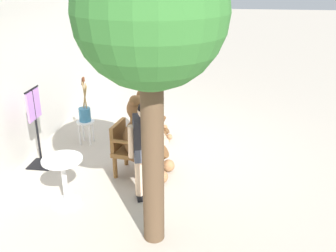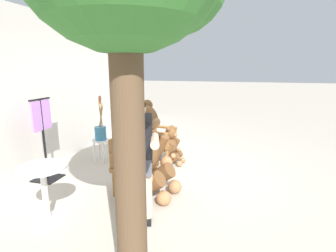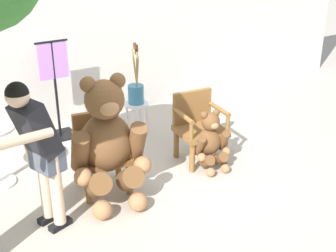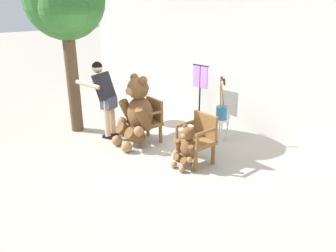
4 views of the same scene
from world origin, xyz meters
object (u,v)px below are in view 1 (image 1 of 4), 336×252
(wooden_chair_left, at_px, (128,147))
(teddy_bear_large, at_px, (143,136))
(white_stool, at_px, (86,126))
(clothing_display_stand, at_px, (37,126))
(person_visitor, at_px, (145,143))
(patio_tree, at_px, (156,19))
(brush_bucket, at_px, (85,112))
(teddy_bear_small, at_px, (158,123))
(round_side_table, at_px, (64,176))
(wooden_chair_right, at_px, (144,118))

(wooden_chair_left, height_order, teddy_bear_large, teddy_bear_large)
(white_stool, distance_m, clothing_display_stand, 1.14)
(person_visitor, xyz_separation_m, patio_tree, (-0.71, -0.29, 1.72))
(person_visitor, xyz_separation_m, white_stool, (1.80, 1.52, -0.57))
(white_stool, height_order, brush_bucket, brush_bucket)
(teddy_bear_small, relative_size, person_visitor, 0.48)
(teddy_bear_large, xyz_separation_m, round_side_table, (-1.00, 0.93, -0.23))
(teddy_bear_large, relative_size, patio_tree, 0.40)
(patio_tree, bearing_deg, wooden_chair_right, 14.52)
(wooden_chair_left, bearing_deg, brush_bucket, 46.83)
(clothing_display_stand, bearing_deg, white_stool, -26.23)
(white_stool, relative_size, clothing_display_stand, 0.34)
(wooden_chair_left, height_order, white_stool, wooden_chair_left)
(teddy_bear_large, height_order, clothing_display_stand, teddy_bear_large)
(brush_bucket, relative_size, patio_tree, 0.25)
(wooden_chair_right, bearing_deg, teddy_bear_large, -169.15)
(wooden_chair_right, xyz_separation_m, patio_tree, (-2.82, -0.73, 2.18))
(teddy_bear_large, distance_m, white_stool, 1.71)
(wooden_chair_right, height_order, patio_tree, patio_tree)
(wooden_chair_right, bearing_deg, patio_tree, -165.48)
(wooden_chair_right, distance_m, clothing_display_stand, 2.02)
(clothing_display_stand, bearing_deg, teddy_bear_small, -55.39)
(wooden_chair_left, bearing_deg, patio_tree, -154.16)
(brush_bucket, bearing_deg, round_side_table, -168.88)
(teddy_bear_large, xyz_separation_m, person_visitor, (-0.77, -0.19, 0.24))
(patio_tree, relative_size, clothing_display_stand, 2.57)
(person_visitor, bearing_deg, clothing_display_stand, 67.44)
(wooden_chair_left, relative_size, teddy_bear_large, 0.62)
(wooden_chair_left, distance_m, wooden_chair_right, 1.31)
(white_stool, distance_m, round_side_table, 2.07)
(person_visitor, height_order, round_side_table, person_visitor)
(teddy_bear_large, xyz_separation_m, clothing_display_stand, (0.06, 1.81, 0.04))
(teddy_bear_small, height_order, brush_bucket, brush_bucket)
(teddy_bear_small, bearing_deg, wooden_chair_right, 88.13)
(teddy_bear_large, distance_m, teddy_bear_small, 1.36)
(clothing_display_stand, bearing_deg, person_visitor, -112.56)
(teddy_bear_small, bearing_deg, patio_tree, -170.94)
(teddy_bear_small, xyz_separation_m, person_visitor, (-2.09, -0.16, 0.56))
(teddy_bear_small, bearing_deg, brush_bucket, 102.32)
(teddy_bear_small, distance_m, person_visitor, 2.17)
(teddy_bear_large, height_order, patio_tree, patio_tree)
(round_side_table, bearing_deg, wooden_chair_right, -16.15)
(person_visitor, xyz_separation_m, brush_bucket, (1.80, 1.52, -0.29))
(round_side_table, xyz_separation_m, patio_tree, (-0.49, -1.40, 2.19))
(wooden_chair_right, height_order, teddy_bear_small, wooden_chair_right)
(white_stool, bearing_deg, clothing_display_stand, 153.77)
(white_stool, height_order, patio_tree, patio_tree)
(wooden_chair_right, distance_m, brush_bucket, 1.13)
(round_side_table, bearing_deg, white_stool, 11.18)
(clothing_display_stand, bearing_deg, wooden_chair_left, -91.37)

